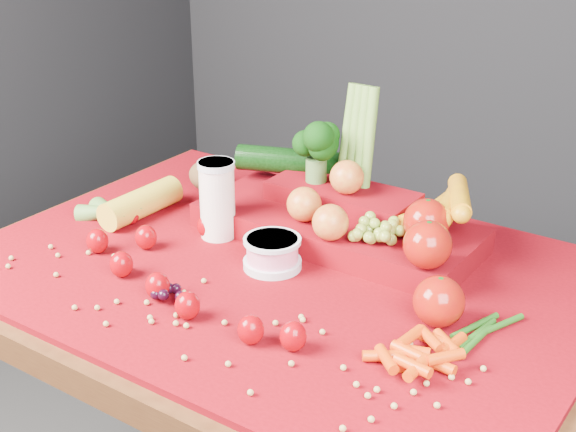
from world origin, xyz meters
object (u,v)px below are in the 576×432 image
Objects in this scene: table at (282,320)px; produce_mound at (352,212)px; milk_glass at (217,197)px; yogurt_bowl at (272,252)px.

table is 1.85× the size of produce_mound.
table is at bearing -107.01° from produce_mound.
milk_glass is at bearing -150.63° from produce_mound.
produce_mound is at bearing 29.37° from milk_glass.
produce_mound is (0.21, 0.12, -0.02)m from milk_glass.
milk_glass is 0.25× the size of produce_mound.
produce_mound reaches higher than table.
table is at bearing 41.90° from yogurt_bowl.
milk_glass is at bearing 168.28° from table.
table is at bearing -11.72° from milk_glass.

